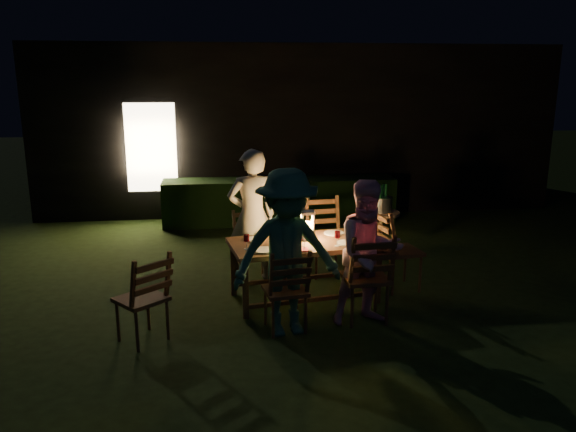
{
  "coord_description": "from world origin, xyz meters",
  "views": [
    {
      "loc": [
        -1.6,
        -6.23,
        2.6
      ],
      "look_at": [
        -0.78,
        0.27,
        0.97
      ],
      "focal_mm": 35.0,
      "sensor_mm": 36.0,
      "label": 1
    }
  ],
  "objects": [
    {
      "name": "person_opp_left",
      "position": [
        -0.93,
        -0.85,
        0.87
      ],
      "size": [
        1.21,
        0.81,
        1.73
      ],
      "primitive_type": "imported",
      "rotation": [
        0.0,
        0.0,
        0.15
      ],
      "color": "#336650",
      "rests_on": "ground"
    },
    {
      "name": "person_opp_right",
      "position": [
        -0.04,
        -0.72,
        0.79
      ],
      "size": [
        0.85,
        0.71,
        1.57
      ],
      "primitive_type": "imported",
      "rotation": [
        0.0,
        0.0,
        0.15
      ],
      "color": "#E79FBB",
      "rests_on": "ground"
    },
    {
      "name": "chair_near_right",
      "position": [
        -0.05,
        -0.67,
        0.32
      ],
      "size": [
        0.5,
        0.53,
        1.06
      ],
      "rotation": [
        0.0,
        0.0,
        0.05
      ],
      "color": "#472917",
      "rests_on": "ground"
    },
    {
      "name": "chair_far_right",
      "position": [
        -0.19,
        0.87,
        0.32
      ],
      "size": [
        0.52,
        0.56,
        1.06
      ],
      "rotation": [
        0.0,
        0.0,
        3.25
      ],
      "color": "#472917",
      "rests_on": "ground"
    },
    {
      "name": "chair_spare",
      "position": [
        -2.39,
        -0.88,
        0.3
      ],
      "size": [
        0.64,
        0.64,
        0.98
      ],
      "rotation": [
        0.0,
        0.0,
        0.71
      ],
      "color": "#472917",
      "rests_on": "ground"
    },
    {
      "name": "person_house_side",
      "position": [
        -1.19,
        0.77,
        0.87
      ],
      "size": [
        0.69,
        0.51,
        1.73
      ],
      "primitive_type": "imported",
      "rotation": [
        0.0,
        0.0,
        3.3
      ],
      "color": "beige",
      "rests_on": "ground"
    },
    {
      "name": "plate_near_right",
      "position": [
        -0.14,
        -0.12,
        0.73
      ],
      "size": [
        0.25,
        0.25,
        0.01
      ],
      "primitive_type": "cylinder",
      "color": "white",
      "rests_on": "dining_table"
    },
    {
      "name": "wineglass_e",
      "position": [
        -0.67,
        -0.29,
        0.81
      ],
      "size": [
        0.06,
        0.06,
        0.18
      ],
      "primitive_type": null,
      "color": "silver",
      "rests_on": "dining_table"
    },
    {
      "name": "chair_near_left",
      "position": [
        -0.94,
        -0.81,
        0.29
      ],
      "size": [
        0.49,
        0.52,
        0.96
      ],
      "rotation": [
        0.0,
        0.0,
        0.15
      ],
      "color": "#472917",
      "rests_on": "ground"
    },
    {
      "name": "bottle_table",
      "position": [
        -0.86,
        -0.01,
        0.86
      ],
      "size": [
        0.07,
        0.07,
        0.28
      ],
      "primitive_type": "cylinder",
      "color": "#0F471E",
      "rests_on": "dining_table"
    },
    {
      "name": "wineglass_c",
      "position": [
        -0.28,
        -0.21,
        0.81
      ],
      "size": [
        0.06,
        0.06,
        0.18
      ],
      "primitive_type": null,
      "color": "#59070F",
      "rests_on": "dining_table"
    },
    {
      "name": "wineglass_d",
      "position": [
        -0.03,
        0.3,
        0.81
      ],
      "size": [
        0.06,
        0.06,
        0.18
      ],
      "primitive_type": null,
      "color": "#59070F",
      "rests_on": "dining_table"
    },
    {
      "name": "wineglass_a",
      "position": [
        -0.95,
        0.26,
        0.81
      ],
      "size": [
        0.06,
        0.06,
        0.18
      ],
      "primitive_type": null,
      "color": "#59070F",
      "rests_on": "dining_table"
    },
    {
      "name": "bottle_bucket_b",
      "position": [
        0.76,
        1.41,
        0.88
      ],
      "size": [
        0.07,
        0.07,
        0.32
      ],
      "primitive_type": "cylinder",
      "color": "#0F471E",
      "rests_on": "side_table"
    },
    {
      "name": "wineglass_b",
      "position": [
        -1.31,
        -0.2,
        0.81
      ],
      "size": [
        0.06,
        0.06,
        0.18
      ],
      "primitive_type": null,
      "color": "#59070F",
      "rests_on": "dining_table"
    },
    {
      "name": "lantern",
      "position": [
        -0.57,
        0.08,
        0.88
      ],
      "size": [
        0.16,
        0.16,
        0.35
      ],
      "color": "white",
      "rests_on": "dining_table"
    },
    {
      "name": "chair_end",
      "position": [
        0.6,
        0.21,
        0.33
      ],
      "size": [
        0.59,
        0.56,
        1.08
      ],
      "rotation": [
        0.0,
        0.0,
        -1.41
      ],
      "color": "#472917",
      "rests_on": "ground"
    },
    {
      "name": "chair_far_left",
      "position": [
        -1.18,
        0.72,
        0.29
      ],
      "size": [
        0.53,
        0.55,
        0.96
      ],
      "rotation": [
        0.0,
        0.0,
        3.4
      ],
      "color": "#472917",
      "rests_on": "ground"
    },
    {
      "name": "napkin_left",
      "position": [
        -0.71,
        -0.31,
        0.73
      ],
      "size": [
        0.18,
        0.14,
        0.01
      ],
      "primitive_type": "cube",
      "color": "red",
      "rests_on": "dining_table"
    },
    {
      "name": "plate_near_left",
      "position": [
        -1.12,
        -0.28,
        0.73
      ],
      "size": [
        0.25,
        0.25,
        0.01
      ],
      "primitive_type": "cylinder",
      "color": "white",
      "rests_on": "dining_table"
    },
    {
      "name": "plate_far_right",
      "position": [
        -0.2,
        0.31,
        0.73
      ],
      "size": [
        0.25,
        0.25,
        0.01
      ],
      "primitive_type": "cylinder",
      "color": "white",
      "rests_on": "dining_table"
    },
    {
      "name": "plate_far_left",
      "position": [
        -1.19,
        0.16,
        0.73
      ],
      "size": [
        0.25,
        0.25,
        0.01
      ],
      "primitive_type": "cylinder",
      "color": "white",
      "rests_on": "dining_table"
    },
    {
      "name": "ice_bucket",
      "position": [
        0.71,
        1.37,
        0.83
      ],
      "size": [
        0.3,
        0.3,
        0.22
      ],
      "primitive_type": "cylinder",
      "color": "#A5A8AD",
      "rests_on": "side_table"
    },
    {
      "name": "dining_table",
      "position": [
        -0.62,
        0.02,
        0.65
      ],
      "size": [
        1.84,
        1.12,
        0.72
      ],
      "rotation": [
        0.0,
        0.0,
        0.15
      ],
      "color": "#472917",
      "rests_on": "ground"
    },
    {
      "name": "phone",
      "position": [
        -1.18,
        -0.37,
        0.72
      ],
      "size": [
        0.14,
        0.07,
        0.01
      ],
      "primitive_type": "cube",
      "color": "black",
      "rests_on": "dining_table"
    },
    {
      "name": "garden_envelope",
      "position": [
        -0.01,
        6.15,
        1.58
      ],
      "size": [
        40.0,
        40.0,
        3.2
      ],
      "color": "black",
      "rests_on": "ground"
    },
    {
      "name": "napkin_right",
      "position": [
        -0.03,
        -0.19,
        0.73
      ],
      "size": [
        0.18,
        0.14,
        0.01
      ],
      "primitive_type": "cube",
      "color": "red",
      "rests_on": "dining_table"
    },
    {
      "name": "bottle_bucket_a",
      "position": [
        0.66,
        1.33,
        0.88
      ],
      "size": [
        0.07,
        0.07,
        0.32
      ],
      "primitive_type": "cylinder",
      "color": "#0F471E",
      "rests_on": "side_table"
    },
    {
      "name": "side_table",
      "position": [
        0.71,
        1.37,
        0.63
      ],
      "size": [
        0.53,
        0.53,
        0.72
      ],
      "color": "#8C6546",
      "rests_on": "ground"
    }
  ]
}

